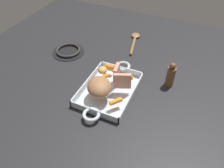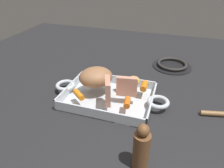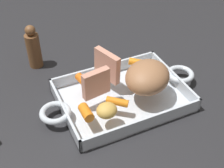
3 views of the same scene
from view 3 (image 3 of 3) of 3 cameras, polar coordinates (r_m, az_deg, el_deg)
The scene contains 11 objects.
ground_plane at distance 0.81m, azimuth 1.87°, elevation -3.00°, with size 1.75×1.75×0.00m, color #232326.
roasting_dish at distance 0.80m, azimuth 1.89°, elevation -2.35°, with size 0.43×0.23×0.04m.
pork_roast at distance 0.77m, azimuth 6.55°, elevation 1.31°, with size 0.12×0.11×0.07m, color #9A6945.
roast_slice_thin at distance 0.74m, azimuth -2.95°, elevation 0.10°, with size 0.02×0.07×0.07m, color tan.
roast_slice_outer at distance 0.79m, azimuth -0.91°, elevation 3.42°, with size 0.02×0.08×0.08m, color tan.
baby_carrot_short at distance 0.73m, azimuth 0.97°, elevation -3.30°, with size 0.02×0.02×0.05m, color orange.
baby_carrot_southwest at distance 0.80m, azimuth -5.46°, elevation 0.68°, with size 0.02×0.02×0.04m, color orange.
baby_carrot_long at distance 0.71m, azimuth -4.80°, elevation -5.24°, with size 0.02×0.02×0.04m, color orange.
baby_carrot_center_right at distance 0.86m, azimuth 5.01°, elevation 3.91°, with size 0.02×0.02×0.06m, color orange.
potato_whole at distance 0.70m, azimuth -0.97°, elevation -4.90°, with size 0.05×0.05×0.03m, color gold.
pepper_mill at distance 0.92m, azimuth -14.29°, elevation 6.44°, with size 0.04×0.04×0.13m.
Camera 3 is at (0.27, 0.53, 0.55)m, focal length 49.57 mm.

